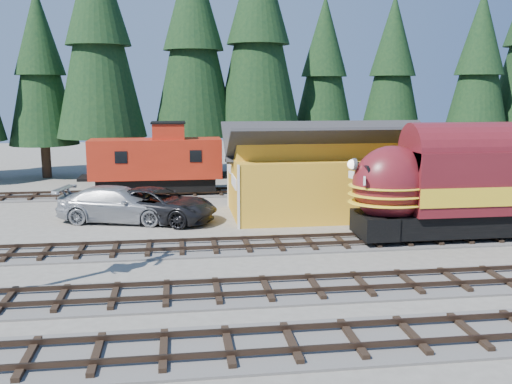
{
  "coord_description": "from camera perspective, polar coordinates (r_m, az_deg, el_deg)",
  "views": [
    {
      "loc": [
        -9.08,
        -21.43,
        7.22
      ],
      "look_at": [
        -5.57,
        4.0,
        2.59
      ],
      "focal_mm": 40.0,
      "sensor_mm": 36.0,
      "label": 1
    }
  ],
  "objects": [
    {
      "name": "track_spur",
      "position": [
        40.09,
        -9.05,
        -0.2
      ],
      "size": [
        32.0,
        3.2,
        0.33
      ],
      "color": "#4C4947",
      "rests_on": "ground"
    },
    {
      "name": "pickup_truck_a",
      "position": [
        31.97,
        -9.89,
        -1.28
      ],
      "size": [
        7.4,
        5.66,
        1.87
      ],
      "primitive_type": "imported",
      "rotation": [
        0.0,
        0.0,
        1.13
      ],
      "color": "black",
      "rests_on": "ground"
    },
    {
      "name": "pickup_truck_b",
      "position": [
        32.36,
        -13.54,
        -1.2
      ],
      "size": [
        7.16,
        4.29,
        1.94
      ],
      "primitive_type": "imported",
      "rotation": [
        0.0,
        0.0,
        1.32
      ],
      "color": "#9DA0A5",
      "rests_on": "ground"
    },
    {
      "name": "caboose",
      "position": [
        39.76,
        -9.89,
        3.01
      ],
      "size": [
        8.9,
        2.58,
        4.63
      ],
      "color": "black",
      "rests_on": "ground"
    },
    {
      "name": "depot",
      "position": [
        33.47,
        7.95,
        2.81
      ],
      "size": [
        12.8,
        7.0,
        5.3
      ],
      "color": "orange",
      "rests_on": "ground"
    },
    {
      "name": "locomotive",
      "position": [
        30.18,
        23.29,
        0.42
      ],
      "size": [
        15.84,
        3.15,
        4.31
      ],
      "color": "black",
      "rests_on": "ground"
    },
    {
      "name": "conifer_backdrop",
      "position": [
        48.0,
        6.28,
        14.15
      ],
      "size": [
        78.98,
        22.67,
        17.49
      ],
      "color": "black",
      "rests_on": "ground"
    },
    {
      "name": "ground",
      "position": [
        24.37,
        14.53,
        -7.35
      ],
      "size": [
        120.0,
        120.0,
        0.0
      ],
      "primitive_type": "plane",
      "color": "#6B665B",
      "rests_on": "ground"
    }
  ]
}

